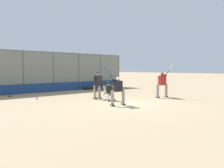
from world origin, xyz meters
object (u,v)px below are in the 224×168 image
(umpire_home, at_px, (98,85))
(fielding_glove_on_dirt, at_px, (10,96))
(equipment_bag_dugout_side, at_px, (89,88))
(catcher_behind_plate, at_px, (109,91))
(batter_on_deck, at_px, (162,84))
(spare_bat_near_backstop, at_px, (37,98))
(batter_at_plate, at_px, (118,90))

(umpire_home, xyz_separation_m, fielding_glove_on_dirt, (3.96, -4.62, -0.86))
(fielding_glove_on_dirt, distance_m, equipment_bag_dugout_side, 7.07)
(catcher_behind_plate, distance_m, batter_on_deck, 3.79)
(spare_bat_near_backstop, height_order, equipment_bag_dugout_side, equipment_bag_dugout_side)
(spare_bat_near_backstop, bearing_deg, equipment_bag_dugout_side, 136.76)
(batter_at_plate, relative_size, catcher_behind_plate, 1.80)
(equipment_bag_dugout_side, bearing_deg, spare_bat_near_backstop, 25.82)
(batter_at_plate, xyz_separation_m, fielding_glove_on_dirt, (3.25, -7.30, -0.76))
(spare_bat_near_backstop, bearing_deg, batter_at_plate, 43.43)
(catcher_behind_plate, distance_m, fielding_glove_on_dirt, 6.97)
(fielding_glove_on_dirt, bearing_deg, batter_at_plate, 114.03)
(catcher_behind_plate, relative_size, batter_on_deck, 0.51)
(spare_bat_near_backstop, bearing_deg, fielding_glove_on_dirt, -131.15)
(spare_bat_near_backstop, xyz_separation_m, fielding_glove_on_dirt, (1.07, -2.01, 0.02))
(spare_bat_near_backstop, bearing_deg, catcher_behind_plate, 60.24)
(batter_on_deck, relative_size, spare_bat_near_backstop, 2.65)
(umpire_home, xyz_separation_m, spare_bat_near_backstop, (2.90, -2.61, -0.88))
(batter_at_plate, height_order, fielding_glove_on_dirt, batter_at_plate)
(batter_on_deck, distance_m, spare_bat_near_backstop, 8.19)
(equipment_bag_dugout_side, bearing_deg, fielding_glove_on_dirt, 7.03)
(fielding_glove_on_dirt, height_order, equipment_bag_dugout_side, equipment_bag_dugout_side)
(catcher_behind_plate, height_order, spare_bat_near_backstop, catcher_behind_plate)
(catcher_behind_plate, bearing_deg, batter_on_deck, 166.53)
(batter_on_deck, relative_size, fielding_glove_on_dirt, 7.64)
(batter_at_plate, relative_size, equipment_bag_dugout_side, 1.81)
(batter_at_plate, xyz_separation_m, equipment_bag_dugout_side, (-3.77, -8.16, -0.65))
(batter_on_deck, xyz_separation_m, spare_bat_near_backstop, (6.56, -4.82, -0.88))
(batter_on_deck, bearing_deg, spare_bat_near_backstop, 154.25)
(batter_on_deck, bearing_deg, batter_at_plate, -163.47)
(spare_bat_near_backstop, distance_m, fielding_glove_on_dirt, 2.28)
(catcher_behind_plate, distance_m, umpire_home, 1.08)
(catcher_behind_plate, bearing_deg, fielding_glove_on_dirt, -49.60)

